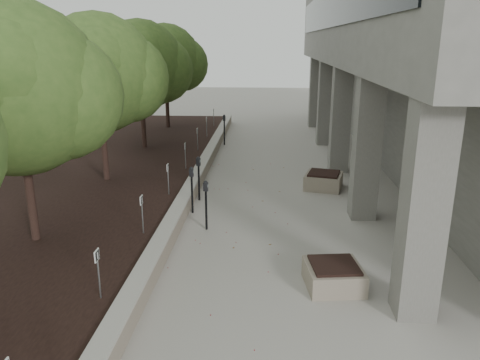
% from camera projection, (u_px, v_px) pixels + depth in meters
% --- Properties ---
extents(ground, '(90.00, 90.00, 0.00)m').
position_uv_depth(ground, '(227.00, 338.00, 7.98)').
color(ground, '#A49E97').
rests_on(ground, ground).
extents(retaining_wall, '(0.39, 26.00, 0.50)m').
position_uv_depth(retaining_wall, '(198.00, 176.00, 16.62)').
color(retaining_wall, gray).
rests_on(retaining_wall, ground).
extents(planting_bed, '(7.00, 26.00, 0.40)m').
position_uv_depth(planting_bed, '(98.00, 176.00, 16.85)').
color(planting_bed, black).
rests_on(planting_bed, ground).
extents(crabapple_tree_2, '(4.60, 4.00, 5.44)m').
position_uv_depth(crabapple_tree_2, '(21.00, 125.00, 10.23)').
color(crabapple_tree_2, '#365420').
rests_on(crabapple_tree_2, planting_bed).
extents(crabapple_tree_3, '(4.60, 4.00, 5.44)m').
position_uv_depth(crabapple_tree_3, '(100.00, 98.00, 15.01)').
color(crabapple_tree_3, '#365420').
rests_on(crabapple_tree_3, planting_bed).
extents(crabapple_tree_4, '(4.60, 4.00, 5.44)m').
position_uv_depth(crabapple_tree_4, '(141.00, 85.00, 19.79)').
color(crabapple_tree_4, '#365420').
rests_on(crabapple_tree_4, planting_bed).
extents(crabapple_tree_5, '(4.60, 4.00, 5.44)m').
position_uv_depth(crabapple_tree_5, '(166.00, 76.00, 24.57)').
color(crabapple_tree_5, '#365420').
rests_on(crabapple_tree_5, planting_bed).
extents(parking_sign_2, '(0.04, 0.22, 0.96)m').
position_uv_depth(parking_sign_2, '(99.00, 274.00, 8.34)').
color(parking_sign_2, black).
rests_on(parking_sign_2, planting_bed).
extents(parking_sign_3, '(0.04, 0.22, 0.96)m').
position_uv_depth(parking_sign_3, '(142.00, 215.00, 11.21)').
color(parking_sign_3, black).
rests_on(parking_sign_3, planting_bed).
extents(parking_sign_4, '(0.04, 0.22, 0.96)m').
position_uv_depth(parking_sign_4, '(168.00, 179.00, 14.08)').
color(parking_sign_4, black).
rests_on(parking_sign_4, planting_bed).
extents(parking_sign_5, '(0.04, 0.22, 0.96)m').
position_uv_depth(parking_sign_5, '(185.00, 156.00, 16.95)').
color(parking_sign_5, black).
rests_on(parking_sign_5, planting_bed).
extents(parking_sign_6, '(0.04, 0.22, 0.96)m').
position_uv_depth(parking_sign_6, '(198.00, 139.00, 19.81)').
color(parking_sign_6, black).
rests_on(parking_sign_6, planting_bed).
extents(parking_sign_7, '(0.04, 0.22, 0.96)m').
position_uv_depth(parking_sign_7, '(207.00, 127.00, 22.68)').
color(parking_sign_7, black).
rests_on(parking_sign_7, planting_bed).
extents(parking_sign_8, '(0.04, 0.22, 0.96)m').
position_uv_depth(parking_sign_8, '(214.00, 117.00, 25.55)').
color(parking_sign_8, black).
rests_on(parking_sign_8, planting_bed).
extents(parking_meter_2, '(0.15, 0.12, 1.38)m').
position_uv_depth(parking_meter_2, '(206.00, 205.00, 12.40)').
color(parking_meter_2, black).
rests_on(parking_meter_2, ground).
extents(parking_meter_3, '(0.15, 0.12, 1.42)m').
position_uv_depth(parking_meter_3, '(192.00, 190.00, 13.61)').
color(parking_meter_3, black).
rests_on(parking_meter_3, ground).
extents(parking_meter_4, '(0.17, 0.14, 1.44)m').
position_uv_depth(parking_meter_4, '(199.00, 179.00, 14.71)').
color(parking_meter_4, black).
rests_on(parking_meter_4, ground).
extents(parking_meter_5, '(0.15, 0.11, 1.50)m').
position_uv_depth(parking_meter_5, '(224.00, 130.00, 22.60)').
color(parking_meter_5, black).
rests_on(parking_meter_5, ground).
extents(planter_front, '(1.25, 1.25, 0.52)m').
position_uv_depth(planter_front, '(334.00, 275.00, 9.59)').
color(planter_front, gray).
rests_on(planter_front, ground).
extents(planter_back, '(1.47, 1.47, 0.56)m').
position_uv_depth(planter_back, '(323.00, 180.00, 16.05)').
color(planter_back, gray).
rests_on(planter_back, ground).
extents(berry_scatter, '(3.30, 14.10, 0.02)m').
position_uv_depth(berry_scatter, '(239.00, 226.00, 12.76)').
color(berry_scatter, maroon).
rests_on(berry_scatter, ground).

